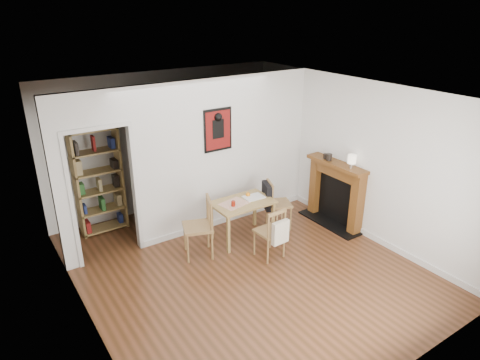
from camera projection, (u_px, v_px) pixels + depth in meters
ground at (243, 266)px, 6.47m from camera, size 5.20×5.20×0.00m
room_shell at (203, 159)px, 7.06m from camera, size 5.20×5.20×5.20m
dining_table at (242, 206)px, 7.02m from camera, size 1.00×0.63×0.68m
chair_left at (198, 228)px, 6.58m from camera, size 0.62×0.62×0.97m
chair_right at (278, 203)px, 7.44m from camera, size 0.61×0.57×0.87m
chair_front at (270, 232)px, 6.57m from camera, size 0.44×0.50×0.84m
bookshelf at (99, 181)px, 7.18m from camera, size 0.78×0.31×1.85m
fireplace at (336, 191)px, 7.54m from camera, size 0.45×1.25×1.16m
red_glass at (233, 204)px, 6.81m from camera, size 0.07×0.07×0.09m
orange_fruit at (248, 195)px, 7.16m from camera, size 0.07×0.07×0.07m
placemat at (234, 204)px, 6.91m from camera, size 0.49×0.40×0.00m
notebook at (254, 197)px, 7.13m from camera, size 0.34×0.26×0.02m
mantel_lamp at (352, 160)px, 7.02m from camera, size 0.14×0.14×0.22m
ceramic_jar_a at (329, 157)px, 7.38m from camera, size 0.10×0.10×0.12m
ceramic_jar_b at (325, 156)px, 7.46m from camera, size 0.08×0.08×0.10m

